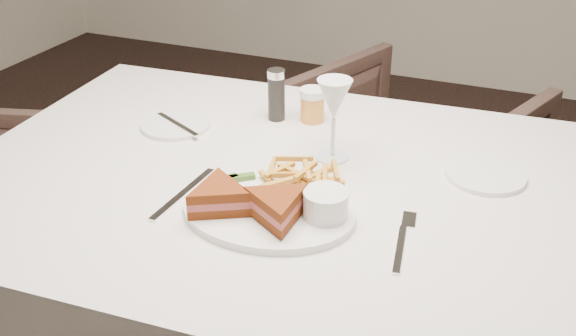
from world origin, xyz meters
The scene contains 3 objects.
table centered at (0.13, -0.09, 0.38)m, with size 1.39×0.93×0.75m, color silver.
chair_far centered at (0.18, 0.75, 0.36)m, with size 0.70×0.65×0.72m, color #47322B.
table_setting centered at (0.13, -0.13, 0.79)m, with size 0.85×0.62×0.18m.
Camera 1 is at (0.53, -1.12, 1.39)m, focal length 40.00 mm.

